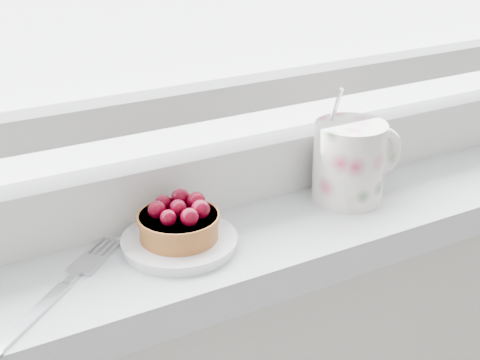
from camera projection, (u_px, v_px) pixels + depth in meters
saucer at (179, 242)px, 0.71m from camera, size 0.12×0.12×0.01m
raspberry_tart at (179, 221)px, 0.70m from camera, size 0.09×0.09×0.05m
floral_mug at (351, 160)px, 0.80m from camera, size 0.12×0.09×0.14m
fork at (54, 295)px, 0.63m from camera, size 0.18×0.16×0.00m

